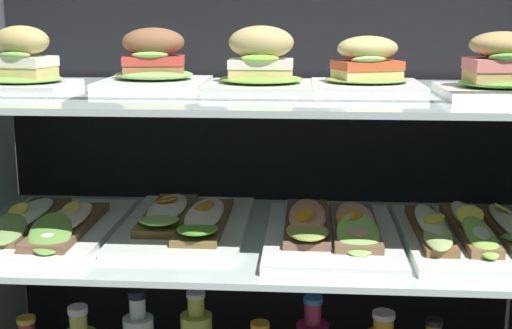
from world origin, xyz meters
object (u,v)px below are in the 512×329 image
object	(u,v)px
plated_roll_sandwich_center	(367,73)
plated_roll_sandwich_mid_right	(23,66)
open_sandwich_tray_mid_left	(185,221)
open_sandwich_tray_near_right_corner	(332,230)
open_sandwich_tray_mid_right	(47,226)
open_sandwich_tray_right_of_center	(471,233)
plated_roll_sandwich_near_right_corner	(261,68)
plated_roll_sandwich_far_right	(501,73)
plated_roll_sandwich_right_of_center	(154,67)

from	to	relation	value
plated_roll_sandwich_center	plated_roll_sandwich_mid_right	bearing A→B (deg)	-177.91
open_sandwich_tray_mid_left	open_sandwich_tray_near_right_corner	distance (m)	0.29
plated_roll_sandwich_center	open_sandwich_tray_mid_right	world-z (taller)	plated_roll_sandwich_center
plated_roll_sandwich_center	open_sandwich_tray_mid_left	size ratio (longest dim) A/B	0.52
open_sandwich_tray_mid_right	open_sandwich_tray_right_of_center	world-z (taller)	open_sandwich_tray_right_of_center
plated_roll_sandwich_mid_right	plated_roll_sandwich_near_right_corner	size ratio (longest dim) A/B	0.87
plated_roll_sandwich_mid_right	plated_roll_sandwich_center	distance (m)	0.63
plated_roll_sandwich_near_right_corner	open_sandwich_tray_mid_left	bearing A→B (deg)	174.32
plated_roll_sandwich_mid_right	open_sandwich_tray_near_right_corner	bearing A→B (deg)	-1.51
plated_roll_sandwich_center	plated_roll_sandwich_far_right	world-z (taller)	plated_roll_sandwich_far_right
plated_roll_sandwich_far_right	open_sandwich_tray_mid_left	xyz separation A→B (m)	(-0.56, 0.08, -0.30)
open_sandwich_tray_mid_right	open_sandwich_tray_mid_left	size ratio (longest dim) A/B	1.00
open_sandwich_tray_mid_right	open_sandwich_tray_right_of_center	bearing A→B (deg)	0.67
plated_roll_sandwich_center	open_sandwich_tray_near_right_corner	distance (m)	0.30
plated_roll_sandwich_center	open_sandwich_tray_right_of_center	bearing A→B (deg)	-10.50
plated_roll_sandwich_center	open_sandwich_tray_mid_right	xyz separation A→B (m)	(-0.60, -0.05, -0.29)
open_sandwich_tray_mid_left	open_sandwich_tray_mid_right	bearing A→B (deg)	-168.07
plated_roll_sandwich_right_of_center	open_sandwich_tray_mid_left	xyz separation A→B (m)	(0.06, -0.03, -0.30)
plated_roll_sandwich_right_of_center	open_sandwich_tray_mid_right	distance (m)	0.36
open_sandwich_tray_right_of_center	open_sandwich_tray_near_right_corner	bearing A→B (deg)	-179.60
plated_roll_sandwich_mid_right	plated_roll_sandwich_far_right	size ratio (longest dim) A/B	0.88
plated_roll_sandwich_center	open_sandwich_tray_mid_left	distance (m)	0.45
open_sandwich_tray_near_right_corner	plated_roll_sandwich_near_right_corner	bearing A→B (deg)	166.66
plated_roll_sandwich_center	plated_roll_sandwich_near_right_corner	bearing A→B (deg)	-178.07
plated_roll_sandwich_right_of_center	plated_roll_sandwich_center	distance (m)	0.40
open_sandwich_tray_mid_right	open_sandwich_tray_right_of_center	size ratio (longest dim) A/B	1.00
plated_roll_sandwich_center	plated_roll_sandwich_far_right	bearing A→B (deg)	-17.03
open_sandwich_tray_mid_right	plated_roll_sandwich_center	bearing A→B (deg)	4.37
plated_roll_sandwich_center	open_sandwich_tray_right_of_center	xyz separation A→B (m)	(0.20, -0.04, -0.29)
plated_roll_sandwich_mid_right	plated_roll_sandwich_near_right_corner	distance (m)	0.44
plated_roll_sandwich_right_of_center	plated_roll_sandwich_near_right_corner	world-z (taller)	plated_roll_sandwich_near_right_corner
open_sandwich_tray_right_of_center	plated_roll_sandwich_near_right_corner	bearing A→B (deg)	175.59
plated_roll_sandwich_near_right_corner	plated_roll_sandwich_far_right	xyz separation A→B (m)	(0.41, -0.06, -0.00)
plated_roll_sandwich_right_of_center	plated_roll_sandwich_near_right_corner	bearing A→B (deg)	-12.03
plated_roll_sandwich_mid_right	plated_roll_sandwich_right_of_center	world-z (taller)	plated_roll_sandwich_mid_right
plated_roll_sandwich_right_of_center	plated_roll_sandwich_far_right	distance (m)	0.63
plated_roll_sandwich_mid_right	plated_roll_sandwich_far_right	xyz separation A→B (m)	(0.85, -0.04, -0.00)
plated_roll_sandwich_right_of_center	open_sandwich_tray_right_of_center	xyz separation A→B (m)	(0.60, -0.07, -0.29)
plated_roll_sandwich_mid_right	plated_roll_sandwich_center	bearing A→B (deg)	2.09
plated_roll_sandwich_near_right_corner	open_sandwich_tray_near_right_corner	distance (m)	0.33
plated_roll_sandwich_near_right_corner	open_sandwich_tray_mid_right	world-z (taller)	plated_roll_sandwich_near_right_corner
plated_roll_sandwich_right_of_center	open_sandwich_tray_right_of_center	world-z (taller)	plated_roll_sandwich_right_of_center
plated_roll_sandwich_center	plated_roll_sandwich_far_right	size ratio (longest dim) A/B	1.01
plated_roll_sandwich_near_right_corner	plated_roll_sandwich_far_right	size ratio (longest dim) A/B	1.01
open_sandwich_tray_mid_left	open_sandwich_tray_right_of_center	size ratio (longest dim) A/B	1.00
plated_roll_sandwich_mid_right	open_sandwich_tray_mid_left	distance (m)	0.42
plated_roll_sandwich_far_right	open_sandwich_tray_mid_left	bearing A→B (deg)	172.32
plated_roll_sandwich_right_of_center	plated_roll_sandwich_center	xyz separation A→B (m)	(0.40, -0.04, -0.00)
plated_roll_sandwich_far_right	open_sandwich_tray_near_right_corner	world-z (taller)	plated_roll_sandwich_far_right
plated_roll_sandwich_near_right_corner	open_sandwich_tray_mid_left	world-z (taller)	plated_roll_sandwich_near_right_corner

